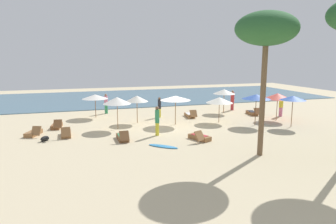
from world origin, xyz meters
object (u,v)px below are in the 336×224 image
(lounger_1, at_px, (34,133))
(dog, at_px, (45,138))
(lounger_6, at_px, (252,113))
(umbrella_7, at_px, (293,98))
(umbrella_0, at_px, (256,97))
(lounger_5, at_px, (200,137))
(person_2, at_px, (232,100))
(umbrella_5, at_px, (278,96))
(person_3, at_px, (157,120))
(umbrella_8, at_px, (219,100))
(lounger_3, at_px, (57,126))
(umbrella_6, at_px, (95,97))
(surfboard, at_px, (163,146))
(palm_3, at_px, (266,30))
(lounger_0, at_px, (190,115))
(umbrella_2, at_px, (224,92))
(umbrella_1, at_px, (137,99))
(umbrella_4, at_px, (117,101))
(person_4, at_px, (159,107))
(umbrella_3, at_px, (175,98))
(person_0, at_px, (106,104))
(person_1, at_px, (281,106))
(lounger_2, at_px, (66,134))
(lounger_4, at_px, (123,137))

(lounger_1, relative_size, dog, 2.56)
(lounger_6, bearing_deg, umbrella_7, -88.68)
(umbrella_0, xyz_separation_m, lounger_5, (-5.65, -2.64, -1.99))
(person_2, bearing_deg, umbrella_5, -77.88)
(person_3, bearing_deg, lounger_1, 162.93)
(umbrella_8, xyz_separation_m, lounger_3, (-12.13, 1.72, -1.60))
(umbrella_0, height_order, umbrella_6, umbrella_0)
(surfboard, bearing_deg, umbrella_8, 40.13)
(lounger_6, bearing_deg, person_3, -155.88)
(palm_3, bearing_deg, umbrella_7, 40.04)
(lounger_0, relative_size, lounger_3, 1.00)
(umbrella_0, xyz_separation_m, person_2, (1.56, 6.37, -1.19))
(umbrella_2, height_order, lounger_3, umbrella_2)
(lounger_5, bearing_deg, umbrella_1, 113.69)
(umbrella_4, bearing_deg, umbrella_8, -0.52)
(lounger_6, bearing_deg, umbrella_2, 140.42)
(person_4, relative_size, surfboard, 1.02)
(umbrella_3, xyz_separation_m, palm_3, (1.91, -8.33, 4.38))
(umbrella_3, relative_size, person_0, 1.28)
(umbrella_2, bearing_deg, umbrella_6, 173.88)
(lounger_0, bearing_deg, person_1, -14.34)
(person_4, bearing_deg, lounger_1, -160.35)
(umbrella_4, distance_m, person_1, 14.22)
(umbrella_7, xyz_separation_m, person_2, (-0.67, 7.66, -1.17))
(person_2, bearing_deg, lounger_0, -158.51)
(umbrella_0, xyz_separation_m, surfboard, (-8.24, -3.40, -2.13))
(umbrella_7, relative_size, umbrella_8, 1.11)
(umbrella_1, distance_m, lounger_3, 6.20)
(umbrella_2, bearing_deg, person_4, -177.09)
(lounger_5, distance_m, person_0, 11.78)
(umbrella_4, distance_m, person_4, 5.29)
(lounger_6, xyz_separation_m, person_3, (-9.99, -4.47, 0.84))
(lounger_3, distance_m, person_0, 6.31)
(lounger_6, distance_m, person_0, 13.14)
(lounger_2, distance_m, person_2, 16.20)
(umbrella_4, distance_m, dog, 5.45)
(umbrella_0, xyz_separation_m, person_1, (4.07, 2.39, -1.26))
(umbrella_0, relative_size, lounger_2, 1.42)
(person_1, distance_m, surfboard, 13.63)
(umbrella_4, distance_m, lounger_0, 7.25)
(umbrella_2, xyz_separation_m, lounger_2, (-13.74, -4.59, -1.77))
(umbrella_4, relative_size, person_1, 1.28)
(umbrella_4, xyz_separation_m, lounger_0, (6.52, 2.54, -1.89))
(umbrella_6, height_order, dog, umbrella_6)
(lounger_0, height_order, lounger_4, lounger_4)
(lounger_1, height_order, surfboard, lounger_1)
(umbrella_6, relative_size, lounger_1, 1.21)
(umbrella_1, distance_m, lounger_6, 10.59)
(palm_3, bearing_deg, lounger_5, 116.80)
(umbrella_6, height_order, person_0, umbrella_6)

